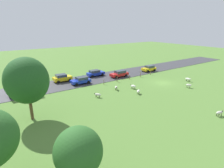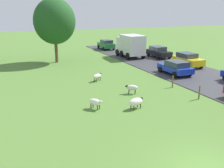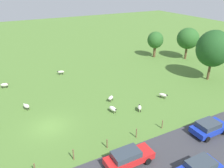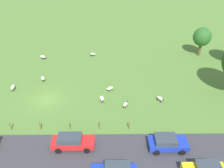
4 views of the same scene
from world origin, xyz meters
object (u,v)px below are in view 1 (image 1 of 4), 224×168
sheep_6 (219,113)px  car_4 (81,80)px  sheep_5 (133,86)px  sheep_2 (189,85)px  truck_0 (22,85)px  sheep_1 (116,87)px  car_7 (30,83)px  car_0 (62,78)px  tree_1 (27,81)px  car_3 (119,74)px  car_2 (149,68)px  car_1 (95,73)px  tree_2 (78,152)px  sheep_0 (138,91)px  sheep_3 (188,79)px  sheep_7 (98,95)px

sheep_6 → car_4: car_4 is taller
sheep_5 → car_4: 11.26m
sheep_2 → truck_0: 31.69m
sheep_1 → car_7: 17.52m
sheep_5 → car_0: car_0 is taller
tree_1 → car_3: 24.67m
car_2 → car_7: car_7 is taller
car_1 → tree_2: bearing=148.7°
car_3 → car_4: 10.10m
sheep_5 → car_7: size_ratio=0.32×
car_1 → car_2: size_ratio=1.08×
sheep_5 → car_4: car_4 is taller
sheep_2 → sheep_6: (-9.54, 7.31, -0.02)m
sheep_0 → car_4: car_4 is taller
sheep_1 → sheep_2: bearing=-119.3°
car_2 → car_3: 10.16m
sheep_3 → sheep_5: 13.77m
sheep_5 → tree_1: size_ratio=0.16×
sheep_7 → car_4: bearing=-6.1°
sheep_6 → car_4: size_ratio=0.31×
truck_0 → car_3: truck_0 is taller
sheep_7 → car_3: 13.89m
sheep_0 → sheep_5: sheep_5 is taller
sheep_6 → car_3: (23.84, -0.69, 0.34)m
sheep_0 → sheep_1: (4.02, 2.06, 0.01)m
sheep_5 → car_4: (8.70, 7.14, 0.32)m
tree_2 → truck_0: (24.77, -0.22, -1.91)m
sheep_7 → tree_1: bearing=98.8°
sheep_0 → car_2: car_2 is taller
sheep_2 → sheep_7: 18.58m
truck_0 → car_0: size_ratio=1.23×
sheep_3 → car_2: bearing=1.5°
car_3 → car_4: car_3 is taller
sheep_6 → truck_0: truck_0 is taller
car_2 → sheep_7: bearing=112.1°
sheep_3 → sheep_5: bearing=76.9°
car_0 → car_2: size_ratio=0.98×
sheep_6 → sheep_7: (15.39, 10.33, -0.00)m
sheep_6 → car_0: size_ratio=0.32×
car_3 → car_7: bearing=77.9°
car_0 → car_3: (-4.07, -12.82, -0.06)m
truck_0 → car_4: 11.30m
tree_1 → car_7: tree_1 is taller
tree_1 → truck_0: tree_1 is taller
tree_1 → truck_0: (10.71, -0.69, -3.55)m
car_0 → car_2: 23.31m
tree_2 → car_3: tree_2 is taller
sheep_6 → car_3: 23.85m
sheep_1 → sheep_0: bearing=-152.8°
tree_2 → car_7: (28.38, -2.10, -2.82)m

